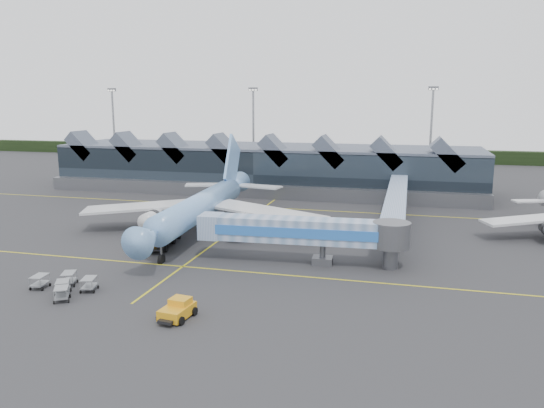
% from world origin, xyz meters
% --- Properties ---
extents(ground, '(260.00, 260.00, 0.00)m').
position_xyz_m(ground, '(0.00, 0.00, 0.00)').
color(ground, '#272729').
rests_on(ground, ground).
extents(taxi_stripes, '(120.00, 60.00, 0.01)m').
position_xyz_m(taxi_stripes, '(0.00, 10.00, 0.01)').
color(taxi_stripes, gold).
rests_on(taxi_stripes, ground).
extents(tree_line_far, '(260.00, 4.00, 4.00)m').
position_xyz_m(tree_line_far, '(0.00, 110.00, 2.00)').
color(tree_line_far, black).
rests_on(tree_line_far, ground).
extents(terminal, '(90.00, 22.25, 12.52)m').
position_xyz_m(terminal, '(-5.07, 47.35, 4.88)').
color(terminal, black).
rests_on(terminal, ground).
extents(light_masts, '(132.40, 42.56, 22.45)m').
position_xyz_m(light_masts, '(21.00, 62.80, 12.49)').
color(light_masts, gray).
rests_on(light_masts, ground).
extents(main_airliner, '(37.47, 43.13, 13.85)m').
position_xyz_m(main_airliner, '(-3.87, 8.50, 4.07)').
color(main_airliner, '#6E9EDF').
rests_on(main_airliner, ground).
extents(jet_bridge, '(25.15, 5.03, 5.59)m').
position_xyz_m(jet_bridge, '(14.65, -2.99, 3.84)').
color(jet_bridge, '#6D8DB6').
rests_on(jet_bridge, ground).
extents(fuel_truck, '(4.42, 10.80, 3.59)m').
position_xyz_m(fuel_truck, '(-6.58, 0.38, 2.01)').
color(fuel_truck, black).
rests_on(fuel_truck, ground).
extents(pushback_tug, '(2.84, 4.11, 1.73)m').
position_xyz_m(pushback_tug, '(5.72, -22.00, 0.78)').
color(pushback_tug, orange).
rests_on(pushback_tug, ground).
extents(baggage_carts, '(7.03, 6.39, 1.38)m').
position_xyz_m(baggage_carts, '(-8.23, -18.71, 0.78)').
color(baggage_carts, '#909498').
rests_on(baggage_carts, ground).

